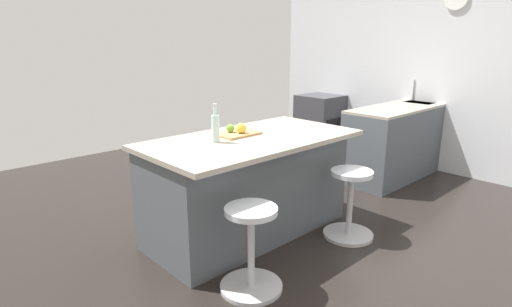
% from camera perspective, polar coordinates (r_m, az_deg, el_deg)
% --- Properties ---
extents(ground_plane, '(7.72, 7.72, 0.00)m').
position_cam_1_polar(ground_plane, '(3.73, 3.63, -11.38)').
color(ground_plane, black).
extents(interior_partition_left, '(0.15, 5.17, 2.78)m').
position_cam_1_polar(interior_partition_left, '(5.88, 24.57, 11.23)').
color(interior_partition_left, silver).
rests_on(interior_partition_left, ground_plane).
extents(sink_cabinet, '(2.26, 0.60, 1.18)m').
position_cam_1_polar(sink_cabinet, '(5.76, 20.53, 2.14)').
color(sink_cabinet, '#4C5156').
rests_on(sink_cabinet, ground_plane).
extents(oven_range, '(0.60, 0.61, 0.87)m').
position_cam_1_polar(oven_range, '(6.53, 8.86, 4.23)').
color(oven_range, '#38383D').
rests_on(oven_range, ground_plane).
extents(kitchen_island, '(1.86, 0.99, 0.89)m').
position_cam_1_polar(kitchen_island, '(3.64, -1.05, -4.36)').
color(kitchen_island, '#4C5156').
rests_on(kitchen_island, ground_plane).
extents(stool_by_window, '(0.44, 0.44, 0.61)m').
position_cam_1_polar(stool_by_window, '(3.70, 12.90, -7.10)').
color(stool_by_window, '#B7B7BC').
rests_on(stool_by_window, ground_plane).
extents(stool_middle, '(0.44, 0.44, 0.61)m').
position_cam_1_polar(stool_middle, '(2.89, -0.68, -13.44)').
color(stool_middle, '#B7B7BC').
rests_on(stool_middle, ground_plane).
extents(cutting_board, '(0.36, 0.24, 0.02)m').
position_cam_1_polar(cutting_board, '(3.56, -2.51, 2.74)').
color(cutting_board, tan).
rests_on(cutting_board, kitchen_island).
extents(apple_green, '(0.07, 0.07, 0.07)m').
position_cam_1_polar(apple_green, '(3.57, -3.60, 3.52)').
color(apple_green, '#609E2D').
rests_on(apple_green, cutting_board).
extents(apple_yellow, '(0.09, 0.09, 0.09)m').
position_cam_1_polar(apple_yellow, '(3.53, -2.08, 3.55)').
color(apple_yellow, gold).
rests_on(apple_yellow, cutting_board).
extents(water_bottle, '(0.06, 0.06, 0.31)m').
position_cam_1_polar(water_bottle, '(3.29, -5.65, 3.64)').
color(water_bottle, silver).
rests_on(water_bottle, kitchen_island).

